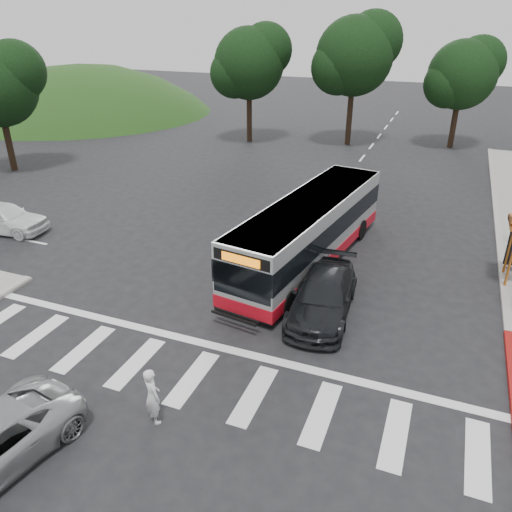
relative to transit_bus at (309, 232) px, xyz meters
The scene contains 11 objects.
ground 4.18m from the transit_bus, 105.54° to the right, with size 140.00×140.00×0.00m, color black.
curb_east 9.10m from the transit_bus, 27.93° to the left, with size 0.30×40.00×0.15m, color #9E9991.
hillside_nw 42.21m from the transit_bus, 141.58° to the left, with size 44.00×44.00×10.00m, color #173C13.
crosswalk_ladder 8.96m from the transit_bus, 96.84° to the right, with size 18.00×2.60×0.01m, color silver.
tree_north_a 23.14m from the transit_bus, 97.59° to the left, with size 6.60×6.15×10.17m.
tree_north_b 25.14m from the transit_bus, 78.32° to the left, with size 5.72×5.33×8.43m.
tree_north_c 23.56m from the transit_bus, 118.43° to the left, with size 6.16×5.74×9.30m.
transit_bus is the anchor object (origin of this frame).
pedestrian 10.75m from the transit_bus, 96.33° to the right, with size 0.62×0.41×1.69m, color silver.
dark_sedan 4.20m from the transit_bus, 66.64° to the right, with size 2.07×5.08×1.48m, color black.
west_car_white 15.23m from the transit_bus, behind, with size 1.77×4.41×1.50m, color white.
Camera 1 is at (6.15, -15.32, 9.94)m, focal length 35.00 mm.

